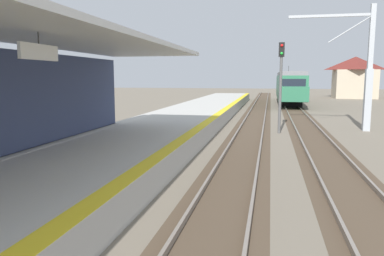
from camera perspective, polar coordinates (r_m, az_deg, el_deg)
The scene contains 7 objects.
station_platform at distance 16.10m, azimuth -8.19°, elevation -2.25°, with size 5.00×80.00×0.91m.
track_pair_nearest_platform at distance 19.17m, azimuth 8.53°, elevation -1.85°, with size 2.34×120.00×0.16m.
track_pair_middle at distance 19.28m, azimuth 18.67°, elevation -2.13°, with size 2.34×120.00×0.16m.
approaching_train at distance 47.54m, azimuth 14.83°, elevation 6.30°, with size 2.93×19.60×4.76m.
rail_signal_post at distance 21.90m, azimuth 13.54°, elevation 7.49°, with size 0.32×0.34×5.20m.
catenary_pylon_far_side at distance 24.61m, azimuth 25.03°, elevation 7.94°, with size 5.00×0.40×7.50m.
distant_trackside_house at distance 63.04m, azimuth 23.84°, elevation 7.27°, with size 6.60×5.28×6.40m.
Camera 1 is at (2.99, 1.13, 3.25)m, focal length 34.53 mm.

